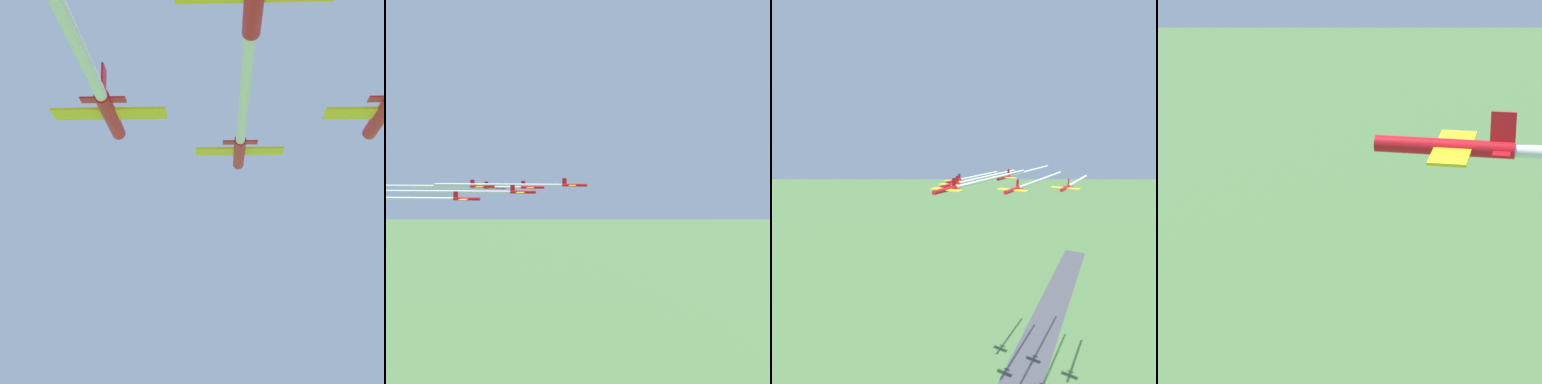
{
  "view_description": "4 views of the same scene",
  "coord_description": "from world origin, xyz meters",
  "views": [
    {
      "loc": [
        47.83,
        -102.74,
        98.62
      ],
      "look_at": [
        34.24,
        -33.11,
        113.83
      ],
      "focal_mm": 70.0,
      "sensor_mm": 36.0,
      "label": 1
    },
    {
      "loc": [
        236.89,
        20.28,
        132.71
      ],
      "look_at": [
        31.44,
        -29.21,
        115.44
      ],
      "focal_mm": 50.0,
      "sensor_mm": 36.0,
      "label": 2
    },
    {
      "loc": [
        -13.21,
        24.59,
        131.21
      ],
      "look_at": [
        33.28,
        -30.18,
        118.56
      ],
      "focal_mm": 28.0,
      "sensor_mm": 36.0,
      "label": 3
    },
    {
      "loc": [
        -19.81,
        -44.21,
        134.75
      ],
      "look_at": [
        35.81,
        -23.0,
        115.53
      ],
      "focal_mm": 85.0,
      "sensor_mm": 36.0,
      "label": 4
    }
  ],
  "objects": [
    {
      "name": "jet_1",
      "position": [
        30.71,
        -48.73,
        116.99
      ],
      "size": [
        9.2,
        9.61,
        3.21
      ],
      "rotation": [
        0.0,
        0.0,
        0.15
      ],
      "color": "red"
    },
    {
      "name": "smoke_trail_5",
      "position": [
        68.24,
        -82.88,
        115.07
      ],
      "size": [
        6.24,
        33.88,
        1.02
      ],
      "rotation": [
        0.0,
        0.0,
        0.15
      ],
      "color": "white"
    },
    {
      "name": "jet_5",
      "position": [
        64.94,
        -61.67,
        115.12
      ],
      "size": [
        9.2,
        9.61,
        3.21
      ],
      "rotation": [
        0.0,
        0.0,
        0.15
      ],
      "color": "red"
    },
    {
      "name": "jet_3",
      "position": [
        22.99,
        -68.19,
        115.97
      ],
      "size": [
        9.2,
        9.61,
        3.21
      ],
      "rotation": [
        0.0,
        0.0,
        0.15
      ],
      "color": "red"
    },
    {
      "name": "smoke_trail_2",
      "position": [
        56.08,
        -73.75,
        116.72
      ],
      "size": [
        8.36,
        48.02,
        0.94
      ],
      "rotation": [
        0.0,
        0.0,
        0.15
      ],
      "color": "white"
    },
    {
      "name": "jet_4",
      "position": [
        43.97,
        -64.93,
        117.98
      ],
      "size": [
        9.2,
        9.61,
        3.21
      ],
      "rotation": [
        0.0,
        0.0,
        0.15
      ],
      "color": "red"
    },
    {
      "name": "smoke_trail_1",
      "position": [
        35.17,
        -77.5,
        116.94
      ],
      "size": [
        8.44,
        49.01,
        0.87
      ],
      "rotation": [
        0.0,
        0.0,
        0.15
      ],
      "color": "white"
    },
    {
      "name": "jet_0",
      "position": [
        38.43,
        -29.27,
        118.72
      ],
      "size": [
        9.2,
        9.61,
        3.21
      ],
      "rotation": [
        0.0,
        0.0,
        0.15
      ],
      "color": "red"
    },
    {
      "name": "smoke_trail_4",
      "position": [
        48.34,
        -93.14,
        117.93
      ],
      "size": [
        8.31,
        47.88,
        0.91
      ],
      "rotation": [
        0.0,
        0.0,
        0.15
      ],
      "color": "white"
    },
    {
      "name": "smoke_trail_3",
      "position": [
        26.07,
        -88.04,
        115.92
      ],
      "size": [
        5.86,
        31.18,
        1.06
      ],
      "rotation": [
        0.0,
        0.0,
        0.15
      ],
      "color": "white"
    },
    {
      "name": "smoke_trail_0",
      "position": [
        42.96,
        -58.48,
        118.67
      ],
      "size": [
        8.6,
        49.88,
        0.89
      ],
      "rotation": [
        0.0,
        0.0,
        0.15
      ],
      "color": "white"
    },
    {
      "name": "jet_2",
      "position": [
        51.69,
        -45.47,
        116.77
      ],
      "size": [
        9.2,
        9.61,
        3.21
      ],
      "rotation": [
        0.0,
        0.0,
        0.15
      ],
      "color": "red"
    }
  ]
}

